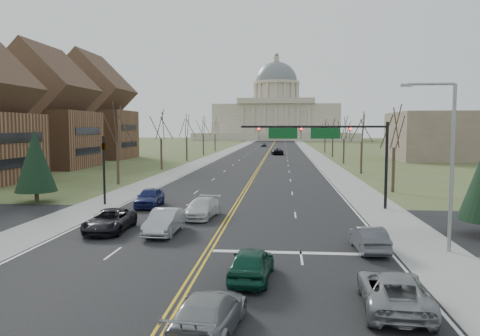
% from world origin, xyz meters
% --- Properties ---
extents(ground, '(600.00, 600.00, 0.00)m').
position_xyz_m(ground, '(0.00, 0.00, 0.00)').
color(ground, '#4C542A').
rests_on(ground, ground).
extents(road, '(20.00, 380.00, 0.01)m').
position_xyz_m(road, '(0.00, 110.00, 0.01)').
color(road, black).
rests_on(road, ground).
extents(cross_road, '(120.00, 14.00, 0.01)m').
position_xyz_m(cross_road, '(0.00, 6.00, 0.01)').
color(cross_road, black).
rests_on(cross_road, ground).
extents(sidewalk_left, '(4.00, 380.00, 0.03)m').
position_xyz_m(sidewalk_left, '(-12.00, 110.00, 0.01)').
color(sidewalk_left, gray).
rests_on(sidewalk_left, ground).
extents(sidewalk_right, '(4.00, 380.00, 0.03)m').
position_xyz_m(sidewalk_right, '(12.00, 110.00, 0.01)').
color(sidewalk_right, gray).
rests_on(sidewalk_right, ground).
extents(center_line, '(0.42, 380.00, 0.01)m').
position_xyz_m(center_line, '(0.00, 110.00, 0.01)').
color(center_line, gold).
rests_on(center_line, road).
extents(edge_line_left, '(0.15, 380.00, 0.01)m').
position_xyz_m(edge_line_left, '(-9.80, 110.00, 0.01)').
color(edge_line_left, silver).
rests_on(edge_line_left, road).
extents(edge_line_right, '(0.15, 380.00, 0.01)m').
position_xyz_m(edge_line_right, '(9.80, 110.00, 0.01)').
color(edge_line_right, silver).
rests_on(edge_line_right, road).
extents(stop_bar, '(9.50, 0.50, 0.01)m').
position_xyz_m(stop_bar, '(5.00, -1.00, 0.01)').
color(stop_bar, silver).
rests_on(stop_bar, road).
extents(capitol, '(90.00, 60.00, 50.00)m').
position_xyz_m(capitol, '(0.00, 249.91, 14.20)').
color(capitol, beige).
rests_on(capitol, ground).
extents(signal_mast, '(12.12, 0.44, 7.20)m').
position_xyz_m(signal_mast, '(7.45, 13.50, 5.76)').
color(signal_mast, black).
rests_on(signal_mast, ground).
extents(signal_left, '(0.32, 0.36, 6.00)m').
position_xyz_m(signal_left, '(-11.50, 13.50, 3.71)').
color(signal_left, black).
rests_on(signal_left, ground).
extents(street_light, '(2.90, 0.25, 9.07)m').
position_xyz_m(street_light, '(12.74, 0.00, 5.23)').
color(street_light, gray).
rests_on(street_light, ground).
extents(tree_r_0, '(3.74, 3.74, 8.50)m').
position_xyz_m(tree_r_0, '(15.50, 24.00, 6.55)').
color(tree_r_0, '#33291E').
rests_on(tree_r_0, ground).
extents(tree_l_0, '(3.96, 3.96, 9.00)m').
position_xyz_m(tree_l_0, '(-15.50, 28.00, 6.94)').
color(tree_l_0, '#33291E').
rests_on(tree_l_0, ground).
extents(tree_r_1, '(3.74, 3.74, 8.50)m').
position_xyz_m(tree_r_1, '(15.50, 44.00, 6.55)').
color(tree_r_1, '#33291E').
rests_on(tree_r_1, ground).
extents(tree_l_1, '(3.96, 3.96, 9.00)m').
position_xyz_m(tree_l_1, '(-15.50, 48.00, 6.94)').
color(tree_l_1, '#33291E').
rests_on(tree_l_1, ground).
extents(tree_r_2, '(3.74, 3.74, 8.50)m').
position_xyz_m(tree_r_2, '(15.50, 64.00, 6.55)').
color(tree_r_2, '#33291E').
rests_on(tree_r_2, ground).
extents(tree_l_2, '(3.96, 3.96, 9.00)m').
position_xyz_m(tree_l_2, '(-15.50, 68.00, 6.94)').
color(tree_l_2, '#33291E').
rests_on(tree_l_2, ground).
extents(tree_r_3, '(3.74, 3.74, 8.50)m').
position_xyz_m(tree_r_3, '(15.50, 84.00, 6.55)').
color(tree_r_3, '#33291E').
rests_on(tree_r_3, ground).
extents(tree_l_3, '(3.96, 3.96, 9.00)m').
position_xyz_m(tree_l_3, '(-15.50, 88.00, 6.94)').
color(tree_l_3, '#33291E').
rests_on(tree_l_3, ground).
extents(tree_r_4, '(3.74, 3.74, 8.50)m').
position_xyz_m(tree_r_4, '(15.50, 104.00, 6.55)').
color(tree_r_4, '#33291E').
rests_on(tree_r_4, ground).
extents(tree_l_4, '(3.96, 3.96, 9.00)m').
position_xyz_m(tree_l_4, '(-15.50, 108.00, 6.94)').
color(tree_l_4, '#33291E').
rests_on(tree_l_4, ground).
extents(conifer_l, '(3.64, 3.64, 6.50)m').
position_xyz_m(conifer_l, '(-18.00, 14.00, 3.74)').
color(conifer_l, '#33291E').
rests_on(conifer_l, ground).
extents(bldg_left_mid, '(15.10, 14.28, 20.75)m').
position_xyz_m(bldg_left_mid, '(-36.00, 50.00, 8.54)').
color(bldg_left_mid, brown).
rests_on(bldg_left_mid, ground).
extents(bldg_left_far, '(17.10, 14.28, 23.25)m').
position_xyz_m(bldg_left_far, '(-38.00, 74.00, 9.54)').
color(bldg_left_far, brown).
rests_on(bldg_left_far, ground).
extents(bldg_right_mass, '(25.00, 20.00, 10.00)m').
position_xyz_m(bldg_right_mass, '(40.00, 76.00, 5.00)').
color(bldg_right_mass, '#746052').
rests_on(bldg_right_mass, ground).
extents(car_nb_inner_lead, '(2.03, 4.43, 1.47)m').
position_xyz_m(car_nb_inner_lead, '(2.66, -5.69, 0.75)').
color(car_nb_inner_lead, '#0E3F2D').
rests_on(car_nb_inner_lead, road).
extents(car_nb_outer_lead, '(1.70, 4.22, 1.36)m').
position_xyz_m(car_nb_outer_lead, '(8.69, -0.23, 0.69)').
color(car_nb_outer_lead, '#4A4B51').
rests_on(car_nb_outer_lead, road).
extents(car_nb_outer_second, '(2.67, 5.18, 1.40)m').
position_xyz_m(car_nb_outer_second, '(8.10, -8.54, 0.71)').
color(car_nb_outer_second, gray).
rests_on(car_nb_outer_second, road).
extents(car_nb_inner_second, '(2.41, 4.88, 1.36)m').
position_xyz_m(car_nb_inner_second, '(1.63, -11.19, 0.69)').
color(car_nb_inner_second, gray).
rests_on(car_nb_inner_second, road).
extents(car_sb_inner_lead, '(1.78, 4.74, 1.55)m').
position_xyz_m(car_sb_inner_lead, '(-3.41, 2.82, 0.79)').
color(car_sb_inner_lead, '#A1A3A8').
rests_on(car_sb_inner_lead, road).
extents(car_sb_outer_lead, '(2.44, 5.14, 1.42)m').
position_xyz_m(car_sb_outer_lead, '(-7.11, 3.12, 0.72)').
color(car_sb_outer_lead, black).
rests_on(car_sb_outer_lead, road).
extents(car_sb_inner_second, '(2.58, 5.13, 1.43)m').
position_xyz_m(car_sb_inner_second, '(-2.00, 8.32, 0.73)').
color(car_sb_inner_second, silver).
rests_on(car_sb_inner_second, road).
extents(car_sb_outer_second, '(2.14, 4.82, 1.61)m').
position_xyz_m(car_sb_outer_second, '(-7.21, 12.62, 0.82)').
color(car_sb_outer_second, navy).
rests_on(car_sb_outer_second, road).
extents(car_far_nb, '(3.26, 6.04, 1.61)m').
position_xyz_m(car_far_nb, '(2.62, 91.49, 0.82)').
color(car_far_nb, black).
rests_on(car_far_nb, road).
extents(car_far_sb, '(2.31, 4.78, 1.57)m').
position_xyz_m(car_far_sb, '(-2.89, 141.72, 0.80)').
color(car_far_sb, '#4B4E53').
rests_on(car_far_sb, road).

